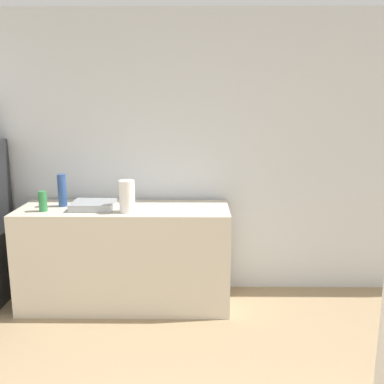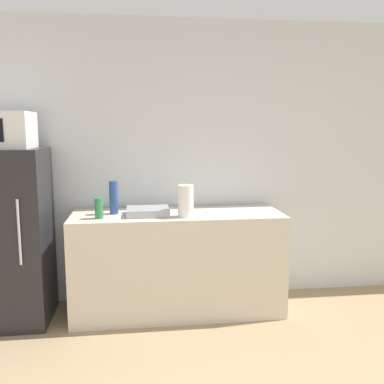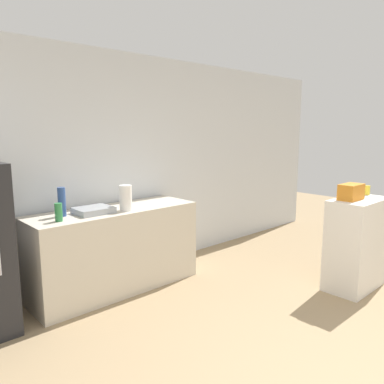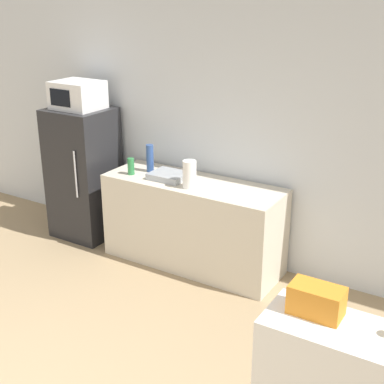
{
  "view_description": "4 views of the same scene",
  "coord_description": "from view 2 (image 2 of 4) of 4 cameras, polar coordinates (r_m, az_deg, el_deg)",
  "views": [
    {
      "loc": [
        0.48,
        -0.66,
        1.79
      ],
      "look_at": [
        0.45,
        2.21,
        1.18
      ],
      "focal_mm": 40.0,
      "sensor_mm": 36.0,
      "label": 1
    },
    {
      "loc": [
        -0.48,
        -0.69,
        1.63
      ],
      "look_at": [
        -0.15,
        1.91,
        1.23
      ],
      "focal_mm": 40.0,
      "sensor_mm": 36.0,
      "label": 2
    },
    {
      "loc": [
        -2.18,
        -0.49,
        1.72
      ],
      "look_at": [
        0.02,
        1.89,
        1.18
      ],
      "focal_mm": 35.0,
      "sensor_mm": 36.0,
      "label": 3
    },
    {
      "loc": [
        2.42,
        -1.25,
        2.66
      ],
      "look_at": [
        0.37,
        2.08,
        1.17
      ],
      "focal_mm": 50.0,
      "sensor_mm": 36.0,
      "label": 4
    }
  ],
  "objects": [
    {
      "name": "bottle_tall",
      "position": [
        3.73,
        -10.4,
        -0.72
      ],
      "size": [
        0.07,
        0.07,
        0.29
      ],
      "primitive_type": "cylinder",
      "color": "#2D4C8C",
      "rests_on": "counter"
    },
    {
      "name": "wall_back",
      "position": [
        4.04,
        -0.43,
        3.98
      ],
      "size": [
        8.0,
        0.06,
        2.6
      ],
      "primitive_type": "cube",
      "color": "silver",
      "rests_on": "ground_plane"
    },
    {
      "name": "bottle_short",
      "position": [
        3.57,
        -12.31,
        -2.13
      ],
      "size": [
        0.07,
        0.07,
        0.17
      ],
      "primitive_type": "cylinder",
      "color": "#2D7F42",
      "rests_on": "counter"
    },
    {
      "name": "paper_towel_roll",
      "position": [
        3.55,
        -0.85,
        -1.2
      ],
      "size": [
        0.13,
        0.13,
        0.27
      ],
      "primitive_type": "cylinder",
      "color": "white",
      "rests_on": "counter"
    },
    {
      "name": "refrigerator",
      "position": [
        3.87,
        -23.41,
        -5.5
      ],
      "size": [
        0.66,
        0.62,
        1.46
      ],
      "color": "#232326",
      "rests_on": "ground_plane"
    },
    {
      "name": "sink_basin",
      "position": [
        3.66,
        -5.91,
        -2.59
      ],
      "size": [
        0.36,
        0.3,
        0.06
      ],
      "primitive_type": "cube",
      "color": "#9EA3A8",
      "rests_on": "counter"
    },
    {
      "name": "counter",
      "position": [
        3.83,
        -1.93,
        -9.37
      ],
      "size": [
        1.82,
        0.62,
        0.89
      ],
      "primitive_type": "cube",
      "color": "beige",
      "rests_on": "ground_plane"
    },
    {
      "name": "microwave",
      "position": [
        3.77,
        -24.23,
        7.54
      ],
      "size": [
        0.49,
        0.42,
        0.29
      ],
      "color": "white",
      "rests_on": "refrigerator"
    }
  ]
}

